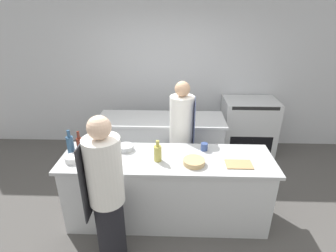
{
  "coord_description": "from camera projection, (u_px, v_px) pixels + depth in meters",
  "views": [
    {
      "loc": [
        0.1,
        -2.65,
        2.49
      ],
      "look_at": [
        0.0,
        0.35,
        1.14
      ],
      "focal_mm": 28.0,
      "sensor_mm": 36.0,
      "label": 1
    }
  ],
  "objects": [
    {
      "name": "ground_plane",
      "position": [
        167.0,
        216.0,
        3.44
      ],
      "size": [
        16.0,
        16.0,
        0.0
      ],
      "primitive_type": "plane",
      "color": "#4C4947"
    },
    {
      "name": "wall_back",
      "position": [
        171.0,
        73.0,
        4.81
      ],
      "size": [
        8.0,
        0.06,
        2.8
      ],
      "color": "silver",
      "rests_on": "ground_plane"
    },
    {
      "name": "prep_counter",
      "position": [
        167.0,
        188.0,
        3.26
      ],
      "size": [
        2.5,
        0.72,
        0.89
      ],
      "color": "silver",
      "rests_on": "ground_plane"
    },
    {
      "name": "pass_counter",
      "position": [
        161.0,
        143.0,
        4.36
      ],
      "size": [
        2.04,
        0.69,
        0.89
      ],
      "color": "silver",
      "rests_on": "ground_plane"
    },
    {
      "name": "oven_range",
      "position": [
        248.0,
        127.0,
        4.79
      ],
      "size": [
        0.92,
        0.64,
        1.02
      ],
      "color": "silver",
      "rests_on": "ground_plane"
    },
    {
      "name": "chef_at_prep_near",
      "position": [
        107.0,
        195.0,
        2.54
      ],
      "size": [
        0.36,
        0.34,
        1.66
      ],
      "rotation": [
        0.0,
        0.0,
        1.57
      ],
      "color": "black",
      "rests_on": "ground_plane"
    },
    {
      "name": "chef_at_stove",
      "position": [
        182.0,
        137.0,
        3.71
      ],
      "size": [
        0.35,
        0.33,
        1.63
      ],
      "rotation": [
        0.0,
        0.0,
        -1.6
      ],
      "color": "black",
      "rests_on": "ground_plane"
    },
    {
      "name": "bottle_olive_oil",
      "position": [
        80.0,
        146.0,
        3.07
      ],
      "size": [
        0.07,
        0.07,
        0.32
      ],
      "color": "#5B2319",
      "rests_on": "prep_counter"
    },
    {
      "name": "bottle_vinegar",
      "position": [
        70.0,
        144.0,
        3.12
      ],
      "size": [
        0.08,
        0.08,
        0.31
      ],
      "color": "#2D5175",
      "rests_on": "prep_counter"
    },
    {
      "name": "bottle_wine",
      "position": [
        158.0,
        153.0,
        2.98
      ],
      "size": [
        0.09,
        0.09,
        0.25
      ],
      "color": "#B2A84C",
      "rests_on": "prep_counter"
    },
    {
      "name": "bowl_mixing_large",
      "position": [
        194.0,
        162.0,
        2.94
      ],
      "size": [
        0.24,
        0.24,
        0.06
      ],
      "color": "tan",
      "rests_on": "prep_counter"
    },
    {
      "name": "bowl_prep_small",
      "position": [
        126.0,
        148.0,
        3.23
      ],
      "size": [
        0.19,
        0.19,
        0.06
      ],
      "color": "#B7BABC",
      "rests_on": "prep_counter"
    },
    {
      "name": "bowl_ceramic_blue",
      "position": [
        72.0,
        159.0,
        2.99
      ],
      "size": [
        0.17,
        0.17,
        0.07
      ],
      "color": "white",
      "rests_on": "prep_counter"
    },
    {
      "name": "cup",
      "position": [
        204.0,
        147.0,
        3.22
      ],
      "size": [
        0.08,
        0.08,
        0.1
      ],
      "color": "#33477F",
      "rests_on": "prep_counter"
    },
    {
      "name": "cutting_board",
      "position": [
        239.0,
        164.0,
        2.93
      ],
      "size": [
        0.29,
        0.19,
        0.01
      ],
      "color": "tan",
      "rests_on": "prep_counter"
    }
  ]
}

